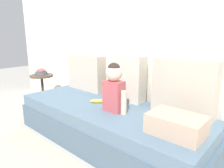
{
  "coord_description": "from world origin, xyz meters",
  "views": [
    {
      "loc": [
        1.36,
        -1.46,
        1.12
      ],
      "look_at": [
        0.07,
        0.0,
        0.65
      ],
      "focal_mm": 32.28,
      "sensor_mm": 36.0,
      "label": 1
    }
  ],
  "objects": [
    {
      "name": "back_wall",
      "position": [
        0.0,
        0.54,
        1.12
      ],
      "size": [
        5.36,
        0.1,
        2.24
      ],
      "primitive_type": "cube",
      "color": "silver",
      "rests_on": "ground"
    },
    {
      "name": "side_table",
      "position": [
        -1.5,
        0.11,
        0.4
      ],
      "size": [
        0.35,
        0.35,
        0.52
      ],
      "color": "brown",
      "rests_on": "ground"
    },
    {
      "name": "ground_plane",
      "position": [
        0.0,
        0.0,
        0.0
      ],
      "size": [
        12.0,
        12.0,
        0.0
      ],
      "primitive_type": "plane",
      "color": "#B2ADA3"
    },
    {
      "name": "banana",
      "position": [
        -0.15,
        0.01,
        0.42
      ],
      "size": [
        0.16,
        0.15,
        0.04
      ],
      "primitive_type": "ellipsoid",
      "rotation": [
        0.0,
        0.0,
        0.73
      ],
      "color": "yellow",
      "rests_on": "couch"
    },
    {
      "name": "throw_pillow_left",
      "position": [
        -0.67,
        0.31,
        0.63
      ],
      "size": [
        0.59,
        0.16,
        0.47
      ],
      "primitive_type": "cube",
      "color": "#C1B29E",
      "rests_on": "couch"
    },
    {
      "name": "throw_pillow_center",
      "position": [
        0.0,
        0.31,
        0.65
      ],
      "size": [
        0.46,
        0.16,
        0.51
      ],
      "primitive_type": "cube",
      "color": "beige",
      "rests_on": "couch"
    },
    {
      "name": "fruit_bowl",
      "position": [
        -1.5,
        0.11,
        0.56
      ],
      "size": [
        0.19,
        0.19,
        0.1
      ],
      "color": "#4C5666",
      "rests_on": "side_table"
    },
    {
      "name": "folded_blanket",
      "position": [
        0.8,
        -0.1,
        0.47
      ],
      "size": [
        0.4,
        0.28,
        0.15
      ],
      "primitive_type": "cube",
      "color": "tan",
      "rests_on": "couch"
    },
    {
      "name": "toddler",
      "position": [
        0.14,
        -0.05,
        0.64
      ],
      "size": [
        0.3,
        0.16,
        0.48
      ],
      "color": "#B24C51",
      "rests_on": "couch"
    },
    {
      "name": "throw_pillow_right",
      "position": [
        0.67,
        0.31,
        0.66
      ],
      "size": [
        0.57,
        0.16,
        0.52
      ],
      "primitive_type": "cube",
      "color": "#C1B29E",
      "rests_on": "couch"
    },
    {
      "name": "couch",
      "position": [
        0.0,
        0.0,
        0.2
      ],
      "size": [
        2.16,
        0.82,
        0.4
      ],
      "color": "#495F70",
      "rests_on": "ground"
    }
  ]
}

